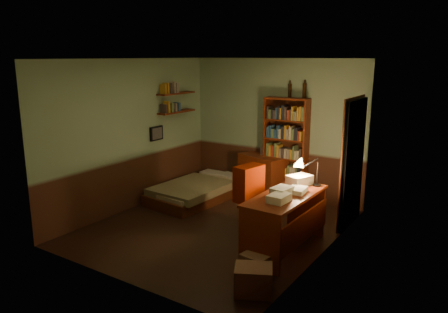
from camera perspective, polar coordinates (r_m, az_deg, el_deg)
The scene contains 24 objects.
floor at distance 6.98m, azimuth -1.14°, elevation -9.30°, with size 3.50×4.00×0.02m, color black.
ceiling at distance 6.46m, azimuth -1.25°, elevation 12.74°, with size 3.50×4.00×0.02m, color silver.
wall_back at distance 8.30m, azimuth 6.71°, elevation 3.64°, with size 3.50×0.02×2.60m, color gray.
wall_left at distance 7.72m, azimuth -12.04°, elevation 2.72°, with size 0.02×4.00×2.60m, color gray.
wall_right at distance 5.81m, azimuth 13.26°, elevation -0.70°, with size 0.02×4.00×2.60m, color gray.
wall_front at distance 5.12m, azimuth -14.08°, elevation -2.60°, with size 3.50×0.02×2.60m, color gray.
doorway at distance 7.09m, azimuth 16.50°, elevation -0.91°, with size 0.06×0.90×2.00m, color black.
door_trim at distance 7.10m, azimuth 16.23°, elevation -0.88°, with size 0.02×0.98×2.08m, color #401C0C.
bed at distance 8.22m, azimuth -3.45°, elevation -3.72°, with size 1.00×1.87×0.56m, color #5E7142.
dresser at distance 8.34m, azimuth 5.00°, elevation -2.58°, with size 0.91×0.45×0.81m, color #62210D.
mini_stereo at distance 8.30m, azimuth 5.92°, elevation 0.70°, with size 0.27×0.21×0.14m, color #B2B2B7.
bookshelf at distance 8.10m, azimuth 8.02°, elevation 0.87°, with size 0.82×0.25×1.91m, color #62210D.
bottle_left at distance 8.04m, azimuth 8.59°, elevation 8.52°, with size 0.06×0.06×0.24m, color black.
bottle_right at distance 7.93m, azimuth 10.47°, elevation 8.46°, with size 0.07×0.07×0.26m, color black.
desk at distance 6.15m, azimuth 7.95°, elevation -8.50°, with size 0.62×1.50×0.80m, color #62210D.
paper_stack at distance 6.50m, azimuth 9.82°, elevation -3.02°, with size 0.25×0.34×0.14m, color silver.
desk_lamp at distance 6.42m, azimuth 12.14°, elevation -1.51°, with size 0.16×0.16×0.53m, color black.
office_chair at distance 6.63m, azimuth 4.56°, elevation -6.26°, with size 0.46×0.40×0.92m, color #2F5E43.
red_jacket at distance 6.27m, azimuth 3.51°, elevation -0.37°, with size 0.25×0.47×0.55m, color #9A1E00.
wall_shelf_lower at distance 8.39m, azimuth -6.20°, elevation 5.82°, with size 0.20×0.90×0.03m, color #62210D.
wall_shelf_upper at distance 8.36m, azimuth -6.26°, elevation 8.21°, with size 0.20×0.90×0.03m, color #62210D.
framed_picture at distance 8.12m, azimuth -8.82°, elevation 3.01°, with size 0.04×0.32×0.26m, color black.
cardboard_box_a at distance 5.16m, azimuth 3.86°, elevation -15.77°, with size 0.42×0.34×0.32m, color #855C45.
cardboard_box_b at distance 5.61m, azimuth 4.20°, elevation -13.74°, with size 0.34×0.28×0.24m, color #855C45.
Camera 1 is at (3.67, -5.32, 2.65)m, focal length 35.00 mm.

